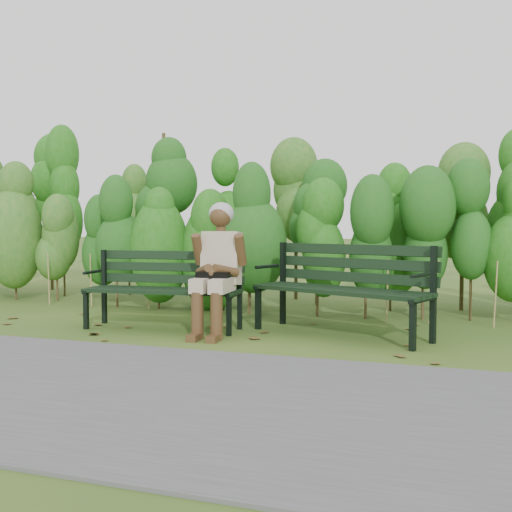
% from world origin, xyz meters
% --- Properties ---
extents(ground, '(80.00, 80.00, 0.00)m').
position_xyz_m(ground, '(0.00, 0.00, 0.00)').
color(ground, '#284817').
extents(footpath, '(60.00, 2.50, 0.01)m').
position_xyz_m(footpath, '(0.00, -2.20, 0.01)').
color(footpath, '#474749').
rests_on(footpath, ground).
extents(hedge_band, '(11.04, 1.67, 2.42)m').
position_xyz_m(hedge_band, '(0.00, 1.86, 1.26)').
color(hedge_band, '#47381E').
rests_on(hedge_band, ground).
extents(leaf_litter, '(5.57, 1.92, 0.01)m').
position_xyz_m(leaf_litter, '(0.16, -0.07, 0.00)').
color(leaf_litter, brown).
rests_on(leaf_litter, ground).
extents(bench_left, '(1.64, 0.65, 0.80)m').
position_xyz_m(bench_left, '(-0.88, 0.04, 0.47)').
color(bench_left, black).
rests_on(bench_left, ground).
extents(bench_right, '(1.86, 1.16, 0.89)m').
position_xyz_m(bench_right, '(0.95, 0.25, 0.52)').
color(bench_right, black).
rests_on(bench_right, ground).
extents(seated_woman, '(0.55, 0.81, 1.30)m').
position_xyz_m(seated_woman, '(-0.25, -0.09, 0.72)').
color(seated_woman, tan).
rests_on(seated_woman, ground).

